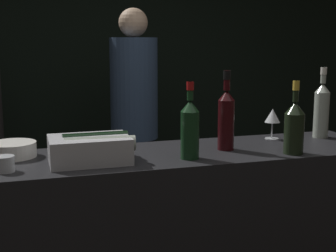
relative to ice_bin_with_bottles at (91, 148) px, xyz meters
The scene contains 10 objects.
wall_back_chalkboard 2.36m from the ice_bin_with_bottles, 81.05° to the left, with size 6.40×0.06×2.80m.
ice_bin_with_bottles is the anchor object (origin of this frame).
bowl_white 0.37m from the ice_bin_with_bottles, 149.44° to the left, with size 0.20×0.20×0.07m.
wine_glass 0.99m from the ice_bin_with_bottles, 12.06° to the left, with size 0.08×0.08×0.16m.
candle_votive 0.35m from the ice_bin_with_bottles, behind, with size 0.08×0.08×0.06m.
white_wine_bottle 1.25m from the ice_bin_with_bottles, ahead, with size 0.08×0.08×0.37m.
red_wine_bottle_black_foil 0.64m from the ice_bin_with_bottles, ahead, with size 0.08×0.08×0.37m.
champagne_bottle 0.90m from the ice_bin_with_bottles, ahead, with size 0.09×0.09×0.33m.
red_wine_bottle_burgundy 0.43m from the ice_bin_with_bottles, ahead, with size 0.08×0.08×0.33m.
person_in_hoodie 1.51m from the ice_bin_with_bottles, 70.18° to the left, with size 0.35×0.35×1.75m.
Camera 1 is at (-0.62, -1.72, 1.50)m, focal length 50.00 mm.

